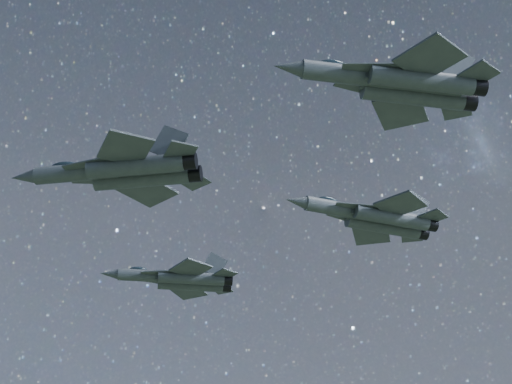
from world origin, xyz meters
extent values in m
cylinder|color=#30373C|center=(-19.13, -4.66, 150.82)|extent=(7.93, 4.38, 1.66)
cone|color=#30373C|center=(-23.89, -2.82, 150.82)|extent=(2.91, 2.31, 1.49)
ellipsoid|color=black|center=(-20.32, -4.20, 151.62)|extent=(2.76, 1.95, 0.82)
cube|color=#30373C|center=(-13.98, -6.65, 150.77)|extent=(8.70, 4.63, 1.38)
cylinder|color=#30373C|center=(-13.97, -7.79, 150.29)|extent=(8.92, 4.76, 1.66)
cylinder|color=#30373C|center=(-13.20, -5.81, 150.29)|extent=(8.92, 4.76, 1.66)
cylinder|color=black|center=(-9.41, -9.56, 150.29)|extent=(1.84, 1.92, 1.53)
cylinder|color=black|center=(-8.65, -7.57, 150.29)|extent=(1.84, 1.92, 1.53)
cube|color=#30373C|center=(-17.87, -6.68, 150.69)|extent=(5.30, 3.93, 0.13)
cube|color=#30373C|center=(-16.83, -4.01, 150.69)|extent=(5.64, 2.12, 0.13)
cube|color=#30373C|center=(-15.09, -10.09, 150.50)|extent=(4.82, 5.25, 0.21)
cube|color=#30373C|center=(-12.48, -3.36, 150.50)|extent=(6.07, 5.97, 0.21)
cube|color=#30373C|center=(-10.31, -10.69, 150.50)|extent=(2.82, 3.00, 0.16)
cube|color=#30373C|center=(-8.55, -6.13, 150.50)|extent=(3.60, 3.57, 0.16)
cube|color=#30373C|center=(-11.19, -9.15, 152.31)|extent=(3.40, 1.76, 3.78)
cube|color=#30373C|center=(-10.24, -6.68, 152.31)|extent=(3.60, 1.21, 3.78)
cylinder|color=#30373C|center=(-10.11, 19.54, 152.57)|extent=(6.98, 2.12, 1.45)
cone|color=#30373C|center=(-14.55, 19.98, 152.57)|extent=(2.35, 1.51, 1.30)
ellipsoid|color=black|center=(-11.22, 19.65, 153.27)|extent=(2.30, 1.19, 0.72)
cube|color=#30373C|center=(-5.31, 19.07, 152.52)|extent=(7.72, 2.13, 1.21)
cylinder|color=#30373C|center=(-5.03, 18.11, 152.11)|extent=(7.91, 2.21, 1.45)
cylinder|color=#30373C|center=(-4.84, 19.95, 152.11)|extent=(7.91, 2.21, 1.45)
cylinder|color=black|center=(-0.77, 17.69, 152.11)|extent=(1.33, 1.45, 1.34)
cylinder|color=black|center=(-0.59, 19.54, 152.11)|extent=(1.33, 1.45, 1.34)
cube|color=#30373C|center=(-8.57, 18.13, 152.46)|extent=(4.92, 2.36, 0.11)
cube|color=#30373C|center=(-8.33, 20.62, 152.46)|extent=(4.90, 1.47, 0.11)
cube|color=#30373C|center=(-5.43, 15.91, 152.29)|extent=(4.94, 5.15, 0.19)
cube|color=#30373C|center=(-4.81, 22.19, 152.29)|extent=(5.23, 5.32, 0.19)
cube|color=#30373C|center=(-1.26, 16.52, 152.29)|extent=(2.90, 3.00, 0.14)
cube|color=#30373C|center=(-0.84, 20.77, 152.29)|extent=(3.09, 3.13, 0.14)
cube|color=#30373C|center=(-2.37, 17.61, 153.87)|extent=(3.20, 0.72, 3.31)
cube|color=#30373C|center=(-2.14, 19.92, 153.87)|extent=(3.24, 0.49, 3.31)
cylinder|color=#30373C|center=(3.03, -18.14, 155.53)|extent=(8.26, 2.00, 1.73)
cone|color=#30373C|center=(-2.29, -17.96, 155.53)|extent=(2.71, 1.64, 1.55)
ellipsoid|color=black|center=(1.70, -18.09, 156.36)|extent=(2.68, 1.25, 0.85)
cube|color=#30373C|center=(8.79, -18.33, 155.47)|extent=(9.14, 1.96, 1.44)
cylinder|color=#30373C|center=(9.19, -19.45, 154.97)|extent=(9.36, 2.04, 1.73)
cylinder|color=#30373C|center=(9.27, -17.24, 154.97)|extent=(9.36, 2.04, 1.73)
cylinder|color=black|center=(14.29, -19.62, 154.97)|extent=(1.49, 1.64, 1.60)
cylinder|color=black|center=(14.36, -17.40, 154.97)|extent=(1.49, 1.64, 1.60)
cube|color=#30373C|center=(4.97, -19.70, 155.40)|extent=(5.89, 2.48, 0.13)
cube|color=#30373C|center=(5.07, -16.71, 155.40)|extent=(5.88, 2.12, 0.13)
cube|color=#30373C|center=(8.88, -22.10, 155.20)|extent=(6.04, 6.24, 0.22)
cube|color=#30373C|center=(9.13, -14.57, 155.20)|extent=(6.15, 6.31, 0.22)
cube|color=#30373C|center=(13.80, -21.05, 155.20)|extent=(3.55, 3.65, 0.17)
cube|color=#30373C|center=(13.97, -15.95, 155.20)|extent=(3.63, 3.70, 0.17)
cube|color=#30373C|center=(12.40, -19.83, 157.08)|extent=(3.85, 0.62, 3.95)
cube|color=#30373C|center=(12.49, -17.07, 157.08)|extent=(3.86, 0.52, 3.95)
cylinder|color=#30373C|center=(7.84, 0.63, 153.29)|extent=(7.54, 2.45, 1.56)
cone|color=#30373C|center=(3.07, 0.04, 153.29)|extent=(2.55, 1.68, 1.40)
ellipsoid|color=black|center=(6.65, 0.48, 154.04)|extent=(2.49, 1.33, 0.77)
cube|color=#30373C|center=(13.00, 1.26, 153.24)|extent=(8.33, 2.49, 1.30)
cylinder|color=#30373C|center=(13.52, 0.31, 152.79)|extent=(8.53, 2.57, 1.56)
cylinder|color=#30373C|center=(13.28, 2.30, 152.79)|extent=(8.53, 2.57, 1.56)
cylinder|color=black|center=(18.09, 0.87, 152.79)|extent=(1.47, 1.59, 1.44)
cylinder|color=black|center=(17.85, 2.86, 152.79)|extent=(1.47, 1.59, 1.44)
cube|color=#30373C|center=(9.79, -0.50, 153.17)|extent=(5.27, 1.46, 0.12)
cube|color=#30373C|center=(9.46, 2.19, 153.17)|extent=(5.29, 2.65, 0.12)
cube|color=#30373C|center=(13.62, -2.09, 152.99)|extent=(5.66, 5.74, 0.20)
cube|color=#30373C|center=(12.79, 4.66, 152.99)|extent=(5.27, 5.51, 0.20)
cube|color=#30373C|center=(17.85, -0.47, 152.99)|extent=(3.34, 3.38, 0.15)
cube|color=#30373C|center=(17.29, 4.10, 152.99)|extent=(3.10, 3.20, 0.15)
cube|color=#30373C|center=(16.43, 0.42, 154.69)|extent=(3.49, 0.55, 3.56)
cube|color=#30373C|center=(16.13, 2.90, 154.69)|extent=(3.44, 0.86, 3.56)
camera|label=1|loc=(-17.24, -73.07, 108.54)|focal=60.00mm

